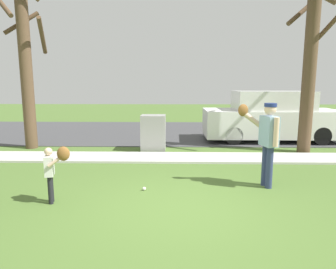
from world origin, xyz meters
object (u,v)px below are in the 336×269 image
(utility_cabinet, at_px, (153,133))
(street_tree_far, at_px, (25,57))
(person_adult, at_px, (267,135))
(baseball, at_px, (144,189))
(person_child, at_px, (53,166))
(parked_van_white, at_px, (271,117))
(street_tree_near, at_px, (311,51))

(utility_cabinet, relative_size, street_tree_far, 0.20)
(person_adult, xyz_separation_m, baseball, (-2.54, -0.30, -1.07))
(person_child, bearing_deg, street_tree_far, 106.22)
(person_adult, xyz_separation_m, utility_cabinet, (-2.61, 3.46, -0.52))
(street_tree_far, distance_m, parked_van_white, 8.92)
(street_tree_near, height_order, street_tree_far, street_tree_near)
(utility_cabinet, bearing_deg, baseball, -88.92)
(baseball, distance_m, parked_van_white, 7.10)
(person_adult, relative_size, baseball, 23.98)
(baseball, height_order, utility_cabinet, utility_cabinet)
(person_adult, height_order, utility_cabinet, person_adult)
(street_tree_far, bearing_deg, person_child, -60.65)
(utility_cabinet, bearing_deg, street_tree_far, 175.66)
(person_child, relative_size, street_tree_far, 0.19)
(street_tree_near, relative_size, parked_van_white, 1.19)
(person_child, relative_size, street_tree_near, 0.18)
(person_child, bearing_deg, utility_cabinet, 58.43)
(person_child, relative_size, parked_van_white, 0.22)
(person_child, distance_m, utility_cabinet, 4.72)
(parked_van_white, bearing_deg, street_tree_far, 10.08)
(baseball, height_order, parked_van_white, parked_van_white)
(person_child, xyz_separation_m, utility_cabinet, (1.49, 4.47, -0.11))
(street_tree_far, bearing_deg, baseball, -43.81)
(baseball, relative_size, utility_cabinet, 0.06)
(street_tree_near, bearing_deg, utility_cabinet, 178.47)
(baseball, height_order, street_tree_near, street_tree_near)
(street_tree_far, bearing_deg, parked_van_white, 10.08)
(person_child, xyz_separation_m, street_tree_near, (6.32, 4.34, 2.44))
(baseball, relative_size, street_tree_far, 0.01)
(parked_van_white, bearing_deg, baseball, 52.64)
(person_child, height_order, baseball, person_child)
(utility_cabinet, relative_size, street_tree_near, 0.20)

